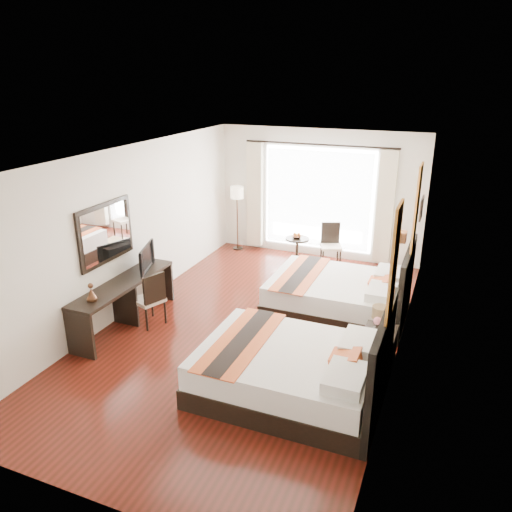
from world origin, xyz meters
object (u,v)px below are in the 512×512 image
at_px(side_table, 297,251).
at_px(console_desk, 125,303).
at_px(table_lamp, 380,314).
at_px(desk_chair, 150,308).
at_px(bed_near, 295,370).
at_px(floor_lamp, 237,197).
at_px(nightstand, 379,347).
at_px(television, 143,258).
at_px(vase, 377,331).
at_px(window_chair, 330,253).
at_px(bed_far, 341,294).
at_px(fruit_bowl, 297,237).

bearing_deg(side_table, console_desk, -115.26).
xyz_separation_m(table_lamp, desk_chair, (-3.63, -0.27, -0.47)).
relative_size(bed_near, floor_lamp, 1.57).
xyz_separation_m(nightstand, console_desk, (-4.02, -0.37, 0.12)).
bearing_deg(desk_chair, television, -27.41).
distance_m(nightstand, console_desk, 4.04).
bearing_deg(nightstand, desk_chair, -176.75).
bearing_deg(television, console_desk, 159.45).
bearing_deg(bed_near, side_table, 107.44).
relative_size(vase, floor_lamp, 0.10).
distance_m(table_lamp, television, 3.98).
xyz_separation_m(vase, window_chair, (-1.54, 3.61, -0.29)).
height_order(vase, television, television).
height_order(bed_near, desk_chair, bed_near).
height_order(console_desk, television, television).
bearing_deg(nightstand, bed_far, 121.49).
distance_m(nightstand, table_lamp, 0.49).
height_order(television, window_chair, television).
bearing_deg(table_lamp, vase, -92.54).
height_order(nightstand, floor_lamp, floor_lamp).
distance_m(vase, fruit_bowl, 4.09).
height_order(vase, window_chair, window_chair).
height_order(bed_near, window_chair, bed_near).
distance_m(bed_near, side_table, 4.65).
height_order(bed_far, nightstand, bed_far).
bearing_deg(fruit_bowl, side_table, 53.68).
xyz_separation_m(table_lamp, vase, (-0.01, -0.17, -0.18)).
height_order(bed_near, nightstand, bed_near).
xyz_separation_m(bed_near, bed_far, (0.02, 2.52, -0.01)).
bearing_deg(bed_near, fruit_bowl, 107.65).
distance_m(table_lamp, vase, 0.24).
distance_m(table_lamp, console_desk, 4.03).
relative_size(side_table, window_chair, 0.63).
bearing_deg(fruit_bowl, floor_lamp, 166.01).
xyz_separation_m(nightstand, table_lamp, (-0.03, 0.06, 0.49)).
bearing_deg(table_lamp, fruit_bowl, 124.77).
bearing_deg(vase, bed_near, -130.07).
distance_m(bed_near, bed_far, 2.52).
bearing_deg(nightstand, vase, -109.79).
xyz_separation_m(table_lamp, floor_lamp, (-3.81, 3.64, 0.50)).
bearing_deg(television, vase, -112.64).
relative_size(table_lamp, desk_chair, 0.39).
bearing_deg(desk_chair, bed_far, -128.68).
relative_size(nightstand, television, 0.71).
relative_size(console_desk, fruit_bowl, 10.24).
bearing_deg(bed_near, floor_lamp, 121.62).
bearing_deg(console_desk, vase, 3.76).
bearing_deg(vase, window_chair, 113.18).
bearing_deg(console_desk, television, 87.92).
bearing_deg(bed_far, desk_chair, -149.93).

